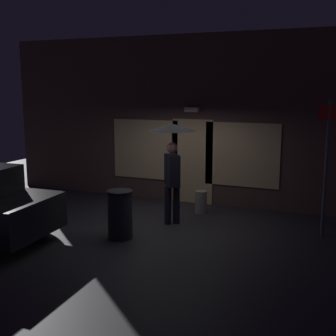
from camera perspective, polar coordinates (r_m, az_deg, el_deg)
name	(u,v)px	position (r m, az deg, el deg)	size (l,w,h in m)	color
ground_plane	(159,226)	(9.89, -1.12, -7.41)	(18.00, 18.00, 0.00)	#2D2D33
building_facade	(195,121)	(11.64, 3.47, 6.05)	(10.87, 0.48, 4.34)	brown
person_with_umbrella	(172,151)	(9.68, 0.55, 2.24)	(1.03, 1.03, 2.24)	black
street_sign_post	(326,162)	(9.35, 19.64, 0.77)	(0.40, 0.07, 2.77)	#595B60
sidewalk_bollard	(201,202)	(10.81, 4.25, -4.37)	(0.29, 0.29, 0.55)	#B2A899
trash_bin	(120,214)	(9.03, -6.16, -5.92)	(0.52, 0.52, 0.99)	#2D2D33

